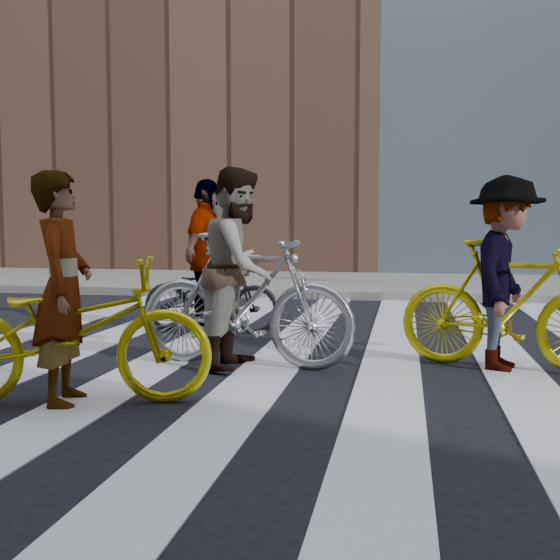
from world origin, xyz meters
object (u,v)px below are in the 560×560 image
(rider_rear, at_px, (206,256))
(bike_silver_mid, at_px, (245,300))
(bike_dark_rear, at_px, (211,295))
(bike_yellow_left, at_px, (70,331))
(bike_yellow_right, at_px, (510,305))
(rider_mid, at_px, (240,268))
(rider_right, at_px, (505,274))
(rider_left, at_px, (63,288))

(rider_rear, bearing_deg, bike_silver_mid, -149.95)
(bike_silver_mid, bearing_deg, bike_dark_rear, 31.28)
(bike_yellow_left, height_order, bike_yellow_right, bike_yellow_right)
(bike_yellow_right, bearing_deg, rider_mid, 113.26)
(bike_yellow_left, height_order, rider_right, rider_right)
(rider_left, distance_m, rider_rear, 3.40)
(bike_dark_rear, xyz_separation_m, rider_mid, (0.86, -1.90, 0.46))
(bike_silver_mid, height_order, rider_left, rider_left)
(rider_mid, distance_m, rider_right, 2.43)
(bike_dark_rear, relative_size, rider_mid, 0.95)
(bike_yellow_right, bearing_deg, bike_dark_rear, 80.42)
(bike_silver_mid, xyz_separation_m, rider_right, (2.36, 0.32, 0.26))
(rider_mid, xyz_separation_m, rider_right, (2.41, 0.32, -0.04))
(rider_mid, bearing_deg, rider_left, 153.04)
(rider_left, height_order, rider_mid, rider_mid)
(rider_mid, distance_m, rider_rear, 2.11)
(bike_yellow_left, xyz_separation_m, rider_right, (3.32, 1.82, 0.34))
(bike_silver_mid, distance_m, rider_rear, 2.15)
(bike_silver_mid, bearing_deg, rider_mid, 95.59)
(rider_left, relative_size, rider_right, 0.97)
(bike_yellow_left, relative_size, bike_silver_mid, 0.99)
(rider_right, bearing_deg, bike_yellow_left, 134.57)
(rider_mid, relative_size, rider_rear, 0.98)
(bike_yellow_left, height_order, rider_left, rider_left)
(bike_yellow_left, relative_size, rider_left, 1.21)
(bike_yellow_left, bearing_deg, bike_yellow_right, -76.46)
(bike_silver_mid, xyz_separation_m, rider_rear, (-0.96, 1.90, 0.32))
(rider_right, bearing_deg, bike_yellow_right, -74.19)
(bike_silver_mid, relative_size, rider_left, 1.22)
(bike_silver_mid, height_order, rider_right, rider_right)
(rider_mid, xyz_separation_m, rider_rear, (-0.91, 1.90, 0.02))
(bike_silver_mid, bearing_deg, rider_right, -76.64)
(bike_yellow_right, height_order, rider_right, rider_right)
(rider_left, distance_m, rider_right, 3.83)
(bike_yellow_right, xyz_separation_m, rider_rear, (-3.37, 1.58, 0.35))
(rider_right, height_order, rider_rear, rider_rear)
(rider_rear, bearing_deg, rider_left, -177.57)
(bike_silver_mid, xyz_separation_m, rider_left, (-1.01, -1.50, 0.23))
(bike_yellow_left, relative_size, rider_right, 1.17)
(rider_mid, bearing_deg, rider_right, -76.80)
(bike_yellow_right, height_order, rider_rear, rider_rear)
(bike_yellow_right, height_order, rider_left, rider_left)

